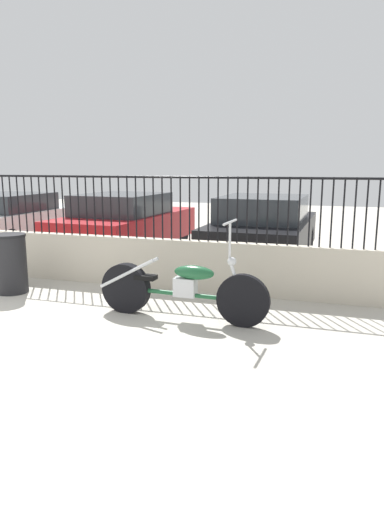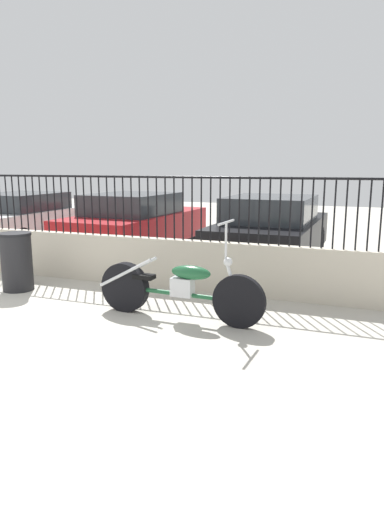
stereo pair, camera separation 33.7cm
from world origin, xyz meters
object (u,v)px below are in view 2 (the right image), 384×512
car_white (26,219)px  car_black (271,230)px  trash_bin (17,261)px  motorcycle_green (170,288)px  car_red (135,223)px

car_white → car_black: size_ratio=0.98×
trash_bin → car_black: car_black is taller
motorcycle_green → trash_bin: 2.85m
car_white → trash_bin: bearing=-141.9°
car_white → car_red: car_red is taller
motorcycle_green → car_red: size_ratio=0.56×
trash_bin → car_white: bearing=128.4°
car_black → car_red: bearing=88.0°
car_black → trash_bin: bearing=136.2°
car_red → car_black: bearing=-90.4°
car_white → car_red: size_ratio=0.95×
trash_bin → car_white: 4.38m
motorcycle_green → car_red: 4.72m
car_white → car_black: (6.11, -0.04, 0.02)m
car_red → car_black: 3.15m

